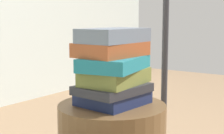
{
  "coord_description": "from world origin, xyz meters",
  "views": [
    {
      "loc": [
        -1.02,
        -0.71,
        0.84
      ],
      "look_at": [
        0.0,
        0.0,
        0.66
      ],
      "focal_mm": 55.0,
      "sensor_mm": 36.0,
      "label": 1
    }
  ],
  "objects_px": {
    "book_charcoal": "(113,89)",
    "book_navy": "(114,98)",
    "book_teal": "(114,63)",
    "book_slate": "(113,35)",
    "book_olive": "(115,77)",
    "book_rust": "(111,49)"
  },
  "relations": [
    {
      "from": "book_olive",
      "to": "book_slate",
      "type": "height_order",
      "value": "book_slate"
    },
    {
      "from": "book_teal",
      "to": "book_rust",
      "type": "height_order",
      "value": "book_rust"
    },
    {
      "from": "book_olive",
      "to": "book_rust",
      "type": "distance_m",
      "value": 0.1
    },
    {
      "from": "book_teal",
      "to": "book_rust",
      "type": "relative_size",
      "value": 1.04
    },
    {
      "from": "book_olive",
      "to": "book_rust",
      "type": "height_order",
      "value": "book_rust"
    },
    {
      "from": "book_navy",
      "to": "book_charcoal",
      "type": "distance_m",
      "value": 0.04
    },
    {
      "from": "book_navy",
      "to": "book_slate",
      "type": "height_order",
      "value": "book_slate"
    },
    {
      "from": "book_charcoal",
      "to": "book_navy",
      "type": "bearing_deg",
      "value": 23.34
    },
    {
      "from": "book_teal",
      "to": "book_olive",
      "type": "bearing_deg",
      "value": -3.83
    },
    {
      "from": "book_navy",
      "to": "book_teal",
      "type": "bearing_deg",
      "value": -136.0
    },
    {
      "from": "book_charcoal",
      "to": "book_teal",
      "type": "bearing_deg",
      "value": -0.7
    },
    {
      "from": "book_navy",
      "to": "book_teal",
      "type": "height_order",
      "value": "book_teal"
    },
    {
      "from": "book_navy",
      "to": "book_slate",
      "type": "bearing_deg",
      "value": 65.62
    },
    {
      "from": "book_navy",
      "to": "book_charcoal",
      "type": "xyz_separation_m",
      "value": [
        -0.02,
        -0.0,
        0.04
      ]
    },
    {
      "from": "book_teal",
      "to": "book_rust",
      "type": "distance_m",
      "value": 0.05
    },
    {
      "from": "book_navy",
      "to": "book_teal",
      "type": "distance_m",
      "value": 0.13
    },
    {
      "from": "book_navy",
      "to": "book_olive",
      "type": "xyz_separation_m",
      "value": [
        -0.0,
        -0.01,
        0.08
      ]
    },
    {
      "from": "book_charcoal",
      "to": "book_teal",
      "type": "distance_m",
      "value": 0.09
    },
    {
      "from": "book_charcoal",
      "to": "book_slate",
      "type": "relative_size",
      "value": 0.94
    },
    {
      "from": "book_charcoal",
      "to": "book_olive",
      "type": "distance_m",
      "value": 0.05
    },
    {
      "from": "book_charcoal",
      "to": "book_rust",
      "type": "xyz_separation_m",
      "value": [
        0.02,
        0.02,
        0.14
      ]
    },
    {
      "from": "book_rust",
      "to": "book_slate",
      "type": "relative_size",
      "value": 0.97
    }
  ]
}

